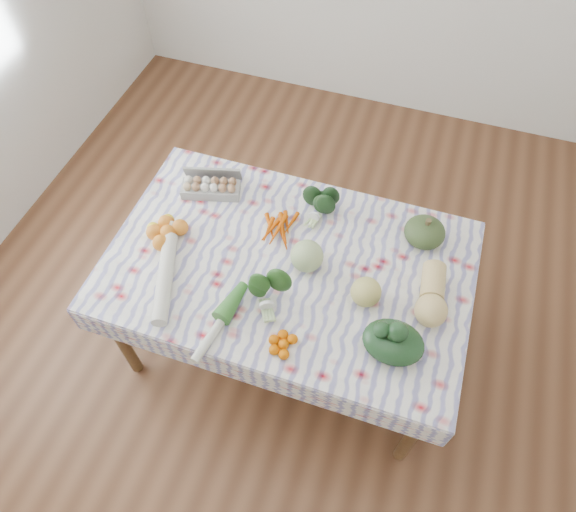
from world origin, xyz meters
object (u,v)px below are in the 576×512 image
object	(u,v)px
cabbage	(307,256)
butternut_squash	(433,293)
kabocha_squash	(425,232)
grapefruit	(366,292)
dining_table	(288,273)
egg_carton	(211,188)

from	to	relation	value
cabbage	butternut_squash	size ratio (longest dim) A/B	0.50
kabocha_squash	butternut_squash	world-z (taller)	butternut_squash
butternut_squash	grapefruit	distance (m)	0.28
dining_table	egg_carton	distance (m)	0.59
butternut_squash	kabocha_squash	bearing A→B (deg)	100.52
dining_table	grapefruit	size ratio (longest dim) A/B	12.14
kabocha_squash	cabbage	size ratio (longest dim) A/B	1.28
egg_carton	butternut_squash	distance (m)	1.18
butternut_squash	grapefruit	world-z (taller)	butternut_squash
dining_table	grapefruit	xyz separation A→B (m)	(0.38, -0.08, 0.15)
kabocha_squash	grapefruit	bearing A→B (deg)	-114.25
butternut_squash	grapefruit	bearing A→B (deg)	-168.25
dining_table	kabocha_squash	distance (m)	0.66
egg_carton	grapefruit	xyz separation A→B (m)	(0.88, -0.36, 0.03)
egg_carton	kabocha_squash	distance (m)	1.06
grapefruit	kabocha_squash	bearing A→B (deg)	65.75
egg_carton	butternut_squash	bearing A→B (deg)	-28.97
dining_table	cabbage	world-z (taller)	cabbage
cabbage	grapefruit	size ratio (longest dim) A/B	1.12
egg_carton	dining_table	bearing A→B (deg)	-44.69
dining_table	kabocha_squash	size ratio (longest dim) A/B	8.44
dining_table	kabocha_squash	bearing A→B (deg)	30.39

